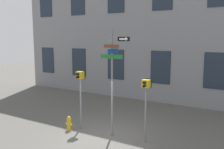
% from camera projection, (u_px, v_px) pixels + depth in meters
% --- Properties ---
extents(ground_plane, '(60.00, 60.00, 0.00)m').
position_uv_depth(ground_plane, '(105.00, 137.00, 11.05)').
color(ground_plane, '#595651').
extents(street_sign_pole, '(1.40, 0.81, 4.71)m').
position_uv_depth(street_sign_pole, '(113.00, 74.00, 10.75)').
color(street_sign_pole, slate).
rests_on(street_sign_pole, ground_plane).
extents(pedestrian_signal_left, '(0.38, 0.40, 2.81)m').
position_uv_depth(pedestrian_signal_left, '(80.00, 84.00, 11.73)').
color(pedestrian_signal_left, slate).
rests_on(pedestrian_signal_left, ground_plane).
extents(pedestrian_signal_right, '(0.36, 0.40, 2.68)m').
position_uv_depth(pedestrian_signal_right, '(146.00, 94.00, 10.23)').
color(pedestrian_signal_right, slate).
rests_on(pedestrian_signal_right, ground_plane).
extents(fire_hydrant, '(0.36, 0.20, 0.70)m').
position_uv_depth(fire_hydrant, '(69.00, 123.00, 11.76)').
color(fire_hydrant, gold).
rests_on(fire_hydrant, ground_plane).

